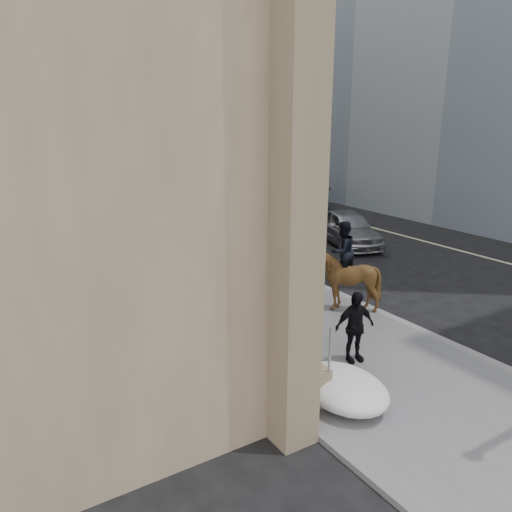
% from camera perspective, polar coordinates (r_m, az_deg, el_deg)
% --- Properties ---
extents(ground, '(140.00, 140.00, 0.00)m').
position_cam_1_polar(ground, '(12.56, 8.55, -10.58)').
color(ground, black).
rests_on(ground, ground).
extents(sidewalk, '(5.00, 80.00, 0.12)m').
position_cam_1_polar(sidewalk, '(20.62, -9.72, 0.34)').
color(sidewalk, '#58585B').
rests_on(sidewalk, ground).
extents(curb, '(0.24, 80.00, 0.12)m').
position_cam_1_polar(curb, '(21.70, -3.34, 1.35)').
color(curb, slate).
rests_on(curb, ground).
extents(lane_line, '(0.15, 70.00, 0.01)m').
position_cam_1_polar(lane_line, '(26.31, 11.89, 3.55)').
color(lane_line, '#BFB78C').
rests_on(lane_line, ground).
extents(far_podium, '(2.00, 80.00, 4.00)m').
position_cam_1_polar(far_podium, '(29.64, 19.21, 8.32)').
color(far_podium, '#7C6D50').
rests_on(far_podium, ground).
extents(bg_building_mid, '(30.00, 12.00, 28.00)m').
position_cam_1_polar(bg_building_mid, '(69.86, -24.29, 21.80)').
color(bg_building_mid, slate).
rests_on(bg_building_mid, ground).
extents(streetlight_mid, '(1.71, 0.24, 8.00)m').
position_cam_1_polar(streetlight_mid, '(24.63, -7.90, 13.66)').
color(streetlight_mid, '#2D2D30').
rests_on(streetlight_mid, ground).
extents(streetlight_far, '(1.71, 0.24, 8.00)m').
position_cam_1_polar(streetlight_far, '(43.62, -19.20, 14.00)').
color(streetlight_far, '#2D2D30').
rests_on(streetlight_far, ground).
extents(traffic_signal, '(4.10, 0.22, 6.00)m').
position_cam_1_polar(traffic_signal, '(31.90, -15.10, 12.78)').
color(traffic_signal, '#2D2D30').
rests_on(traffic_signal, ground).
extents(snow_bank, '(1.70, 18.10, 0.76)m').
position_cam_1_polar(snow_bank, '(18.32, -11.59, -0.45)').
color(snow_bank, silver).
rests_on(snow_bank, sidewalk).
extents(mounted_horse_left, '(2.01, 2.75, 2.72)m').
position_cam_1_polar(mounted_horse_left, '(13.16, 0.38, -3.26)').
color(mounted_horse_left, '#412613').
rests_on(mounted_horse_left, sidewalk).
extents(mounted_horse_right, '(1.64, 1.80, 2.57)m').
position_cam_1_polar(mounted_horse_right, '(14.38, 9.99, -2.09)').
color(mounted_horse_right, '#3E2811').
rests_on(mounted_horse_right, sidewalk).
extents(pedestrian, '(1.04, 0.59, 1.67)m').
position_cam_1_polar(pedestrian, '(11.56, 11.20, -7.93)').
color(pedestrian, black).
rests_on(pedestrian, sidewalk).
extents(car_silver, '(3.13, 4.74, 1.50)m').
position_cam_1_polar(car_silver, '(22.06, 10.48, 3.19)').
color(car_silver, '#96989D').
rests_on(car_silver, ground).
extents(car_grey, '(3.47, 5.27, 1.42)m').
position_cam_1_polar(car_grey, '(31.47, 5.47, 7.18)').
color(car_grey, slate).
rests_on(car_grey, ground).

